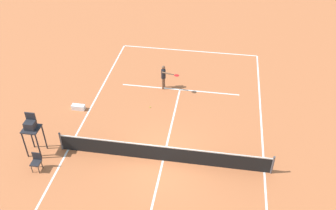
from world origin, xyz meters
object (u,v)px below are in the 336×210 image
player_serving (164,75)px  tennis_ball (150,107)px  umpire_chair (31,128)px  courtside_chair_near (36,161)px  equipment_bag (78,107)px

player_serving → tennis_ball: (0.49, 2.12, -0.93)m
umpire_chair → courtside_chair_near: bearing=115.4°
player_serving → courtside_chair_near: 9.21m
tennis_ball → equipment_bag: size_ratio=0.09×
player_serving → tennis_ball: bearing=0.6°
courtside_chair_near → equipment_bag: (-0.26, -4.86, -0.38)m
tennis_ball → player_serving: bearing=-102.9°
umpire_chair → courtside_chair_near: 1.62m
tennis_ball → courtside_chair_near: (4.37, 5.69, 0.50)m
player_serving → equipment_bag: size_ratio=2.14×
player_serving → umpire_chair: 8.63m
courtside_chair_near → equipment_bag: bearing=-93.1°
tennis_ball → equipment_bag: (4.11, 0.83, 0.12)m
courtside_chair_near → equipment_bag: 4.88m
courtside_chair_near → equipment_bag: courtside_chair_near is taller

